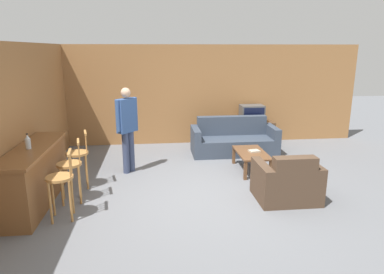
# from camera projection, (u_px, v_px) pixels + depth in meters

# --- Properties ---
(ground_plane) EXTENTS (24.00, 24.00, 0.00)m
(ground_plane) POSITION_uv_depth(u_px,v_px,m) (204.00, 196.00, 5.94)
(ground_plane) COLOR slate
(wall_back) EXTENTS (9.40, 0.08, 2.60)m
(wall_back) POSITION_uv_depth(u_px,v_px,m) (185.00, 95.00, 9.05)
(wall_back) COLOR #9E6B3D
(wall_back) RESTS_ON ground_plane
(wall_left) EXTENTS (0.08, 8.57, 2.60)m
(wall_left) POSITION_uv_depth(u_px,v_px,m) (34.00, 113.00, 6.53)
(wall_left) COLOR #9E6B3D
(wall_left) RESTS_ON ground_plane
(bar_counter) EXTENTS (0.55, 2.16, 0.96)m
(bar_counter) POSITION_uv_depth(u_px,v_px,m) (36.00, 175.00, 5.57)
(bar_counter) COLOR brown
(bar_counter) RESTS_ON ground_plane
(bar_chair_near) EXTENTS (0.45, 0.45, 1.05)m
(bar_chair_near) POSITION_uv_depth(u_px,v_px,m) (61.00, 183.00, 5.02)
(bar_chair_near) COLOR #B77F42
(bar_chair_near) RESTS_ON ground_plane
(bar_chair_mid) EXTENTS (0.47, 0.47, 1.05)m
(bar_chair_mid) POSITION_uv_depth(u_px,v_px,m) (71.00, 169.00, 5.60)
(bar_chair_mid) COLOR #B77F42
(bar_chair_mid) RESTS_ON ground_plane
(bar_chair_far) EXTENTS (0.47, 0.47, 1.05)m
(bar_chair_far) POSITION_uv_depth(u_px,v_px,m) (78.00, 158.00, 6.19)
(bar_chair_far) COLOR #B77F42
(bar_chair_far) RESTS_ON ground_plane
(couch_far) EXTENTS (2.05, 0.87, 0.87)m
(couch_far) POSITION_uv_depth(u_px,v_px,m) (234.00, 141.00, 8.37)
(couch_far) COLOR #384251
(couch_far) RESTS_ON ground_plane
(armchair_near) EXTENTS (1.00, 0.83, 0.84)m
(armchair_near) POSITION_uv_depth(u_px,v_px,m) (287.00, 183.00, 5.73)
(armchair_near) COLOR #4C3828
(armchair_near) RESTS_ON ground_plane
(coffee_table) EXTENTS (0.59, 1.07, 0.41)m
(coffee_table) POSITION_uv_depth(u_px,v_px,m) (251.00, 155.00, 7.11)
(coffee_table) COLOR brown
(coffee_table) RESTS_ON ground_plane
(tv_unit) EXTENTS (1.18, 0.49, 0.61)m
(tv_unit) POSITION_uv_depth(u_px,v_px,m) (251.00, 133.00, 9.14)
(tv_unit) COLOR #513823
(tv_unit) RESTS_ON ground_plane
(tv) EXTENTS (0.60, 0.44, 0.44)m
(tv) POSITION_uv_depth(u_px,v_px,m) (252.00, 114.00, 9.01)
(tv) COLOR #4C4C4C
(tv) RESTS_ON tv_unit
(bottle) EXTENTS (0.08, 0.08, 0.25)m
(bottle) POSITION_uv_depth(u_px,v_px,m) (28.00, 142.00, 5.34)
(bottle) COLOR silver
(bottle) RESTS_ON bar_counter
(book_on_table) EXTENTS (0.24, 0.21, 0.03)m
(book_on_table) POSITION_uv_depth(u_px,v_px,m) (254.00, 151.00, 7.12)
(book_on_table) COLOR #B7AD99
(book_on_table) RESTS_ON coffee_table
(person_by_window) EXTENTS (0.42, 0.45, 1.75)m
(person_by_window) POSITION_uv_depth(u_px,v_px,m) (127.00, 125.00, 6.89)
(person_by_window) COLOR #384260
(person_by_window) RESTS_ON ground_plane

